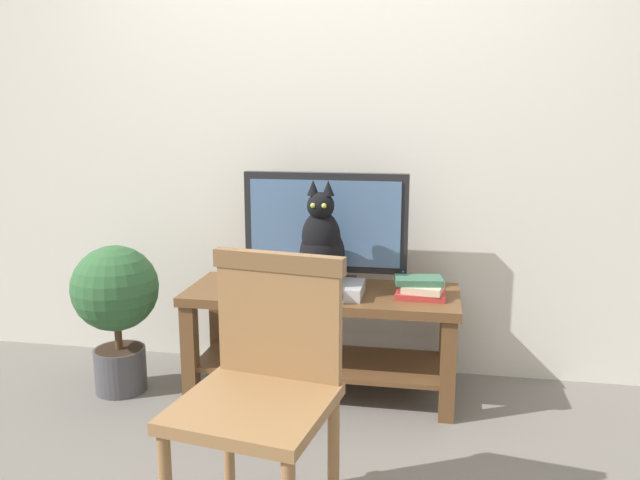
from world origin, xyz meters
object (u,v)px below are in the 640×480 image
(tv, at_px, (325,227))
(wooden_chair, at_px, (264,377))
(media_box, at_px, (322,289))
(book_stack, at_px, (421,288))
(potted_plant, at_px, (116,302))
(tv_stand, at_px, (322,321))
(cat, at_px, (322,244))

(tv, relative_size, wooden_chair, 0.86)
(media_box, relative_size, book_stack, 1.60)
(media_box, xyz_separation_m, potted_plant, (-1.01, -0.10, -0.09))
(media_box, xyz_separation_m, wooden_chair, (-0.00, -1.04, 0.00))
(tv, height_order, potted_plant, tv)
(tv_stand, height_order, wooden_chair, wooden_chair)
(wooden_chair, xyz_separation_m, book_stack, (0.47, 1.08, 0.01))
(tv_stand, distance_m, potted_plant, 1.02)
(cat, height_order, wooden_chair, cat)
(media_box, relative_size, cat, 0.79)
(cat, xyz_separation_m, book_stack, (0.46, 0.06, -0.20))
(cat, relative_size, wooden_chair, 0.52)
(tv_stand, height_order, tv, tv)
(media_box, height_order, wooden_chair, wooden_chair)
(tv_stand, xyz_separation_m, wooden_chair, (0.01, -1.11, 0.19))
(tv_stand, distance_m, book_stack, 0.52)
(tv_stand, height_order, media_box, media_box)
(tv_stand, height_order, cat, cat)
(tv, xyz_separation_m, cat, (0.01, -0.18, -0.05))
(tv, height_order, wooden_chair, tv)
(cat, xyz_separation_m, potted_plant, (-1.01, -0.09, -0.31))
(tv, height_order, media_box, tv)
(book_stack, bearing_deg, potted_plant, -174.49)
(wooden_chair, bearing_deg, potted_plant, 136.99)
(wooden_chair, bearing_deg, cat, 89.72)
(wooden_chair, distance_m, potted_plant, 1.38)
(tv_stand, height_order, potted_plant, potted_plant)
(wooden_chair, bearing_deg, media_box, 89.77)
(wooden_chair, bearing_deg, book_stack, 66.64)
(tv_stand, xyz_separation_m, media_box, (0.01, -0.07, 0.18))
(tv, bearing_deg, tv_stand, -90.02)
(tv, bearing_deg, wooden_chair, -89.56)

